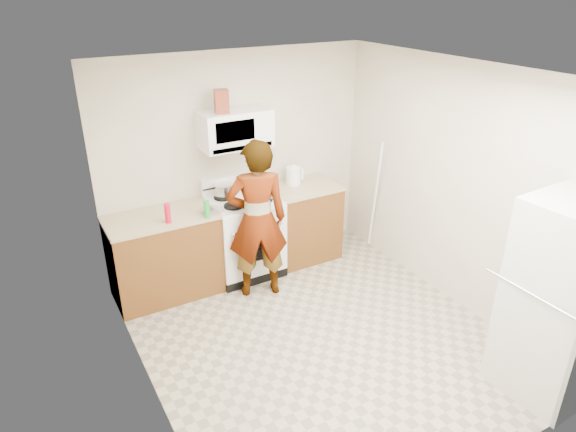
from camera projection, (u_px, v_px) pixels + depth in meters
floor at (320, 337)px, 4.98m from camera, size 3.60×3.60×0.00m
back_wall at (238, 162)px, 5.87m from camera, size 3.20×0.02×2.50m
right_wall at (456, 188)px, 5.16m from camera, size 0.02×3.60×2.50m
cabinet_left at (165, 257)px, 5.50m from camera, size 1.12×0.62×0.90m
counter_left at (160, 217)px, 5.30m from camera, size 1.14×0.64×0.03m
cabinet_right at (302, 223)px, 6.27m from camera, size 0.80×0.62×0.90m
counter_right at (302, 187)px, 6.07m from camera, size 0.82×0.64×0.03m
gas_range at (244, 235)px, 5.90m from camera, size 0.76×0.65×1.13m
microwave at (235, 129)px, 5.49m from camera, size 0.76×0.38×0.40m
person at (257, 220)px, 5.35m from camera, size 0.73×0.59×1.75m
fridge at (562, 302)px, 4.04m from camera, size 0.74×0.74×1.70m
kettle at (293, 176)px, 6.07m from camera, size 0.23×0.23×0.21m
jug at (222, 101)px, 5.25m from camera, size 0.17×0.17×0.24m
saucepan at (223, 190)px, 5.74m from camera, size 0.28×0.28×0.12m
tray at (261, 198)px, 5.68m from camera, size 0.25×0.17×0.05m
bottle_spray at (168, 213)px, 5.11m from camera, size 0.07×0.07×0.20m
bottle_hot_sauce at (206, 208)px, 5.29m from camera, size 0.05×0.05×0.15m
bottle_green_cap at (207, 209)px, 5.22m from camera, size 0.08×0.08×0.19m
pot_lid at (212, 210)px, 5.41m from camera, size 0.29×0.29×0.01m
broom at (375, 196)px, 6.28m from camera, size 0.16×0.31×1.46m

